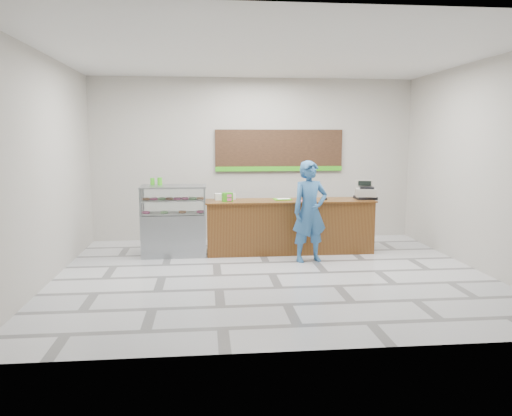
{
  "coord_description": "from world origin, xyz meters",
  "views": [
    {
      "loc": [
        -1.07,
        -7.9,
        2.22
      ],
      "look_at": [
        -0.17,
        0.9,
        0.97
      ],
      "focal_mm": 35.0,
      "sensor_mm": 36.0,
      "label": 1
    }
  ],
  "objects": [
    {
      "name": "straw_cup",
      "position": [
        -0.52,
        1.73,
        1.09
      ],
      "size": [
        0.08,
        0.08,
        0.12
      ],
      "primitive_type": "cylinder",
      "color": "silver",
      "rests_on": "sales_counter"
    },
    {
      "name": "napkin_box",
      "position": [
        -0.82,
        1.69,
        1.09
      ],
      "size": [
        0.17,
        0.17,
        0.13
      ],
      "primitive_type": "cube",
      "rotation": [
        0.0,
        0.0,
        0.14
      ],
      "color": "white",
      "rests_on": "sales_counter"
    },
    {
      "name": "card_terminal",
      "position": [
        1.23,
        1.53,
        1.05
      ],
      "size": [
        0.08,
        0.16,
        0.04
      ],
      "primitive_type": "cube",
      "rotation": [
        0.0,
        0.0,
        0.03
      ],
      "color": "black",
      "rests_on": "sales_counter"
    },
    {
      "name": "menu_board",
      "position": [
        0.55,
        2.96,
        1.93
      ],
      "size": [
        2.8,
        0.06,
        0.9
      ],
      "color": "black",
      "rests_on": "back_wall"
    },
    {
      "name": "display_case",
      "position": [
        -1.67,
        1.55,
        0.68
      ],
      "size": [
        1.22,
        0.72,
        1.33
      ],
      "color": "gray",
      "rests_on": "floor"
    },
    {
      "name": "serving_tray",
      "position": [
        0.42,
        1.61,
        1.04
      ],
      "size": [
        0.35,
        0.26,
        0.02
      ],
      "rotation": [
        0.0,
        0.0,
        0.07
      ],
      "color": "#3FBF0C",
      "rests_on": "sales_counter"
    },
    {
      "name": "sales_counter",
      "position": [
        0.55,
        1.55,
        0.52
      ],
      "size": [
        3.26,
        0.76,
        1.03
      ],
      "color": "brown",
      "rests_on": "floor"
    },
    {
      "name": "customer",
      "position": [
        0.79,
        0.81,
        0.91
      ],
      "size": [
        0.74,
        0.57,
        1.82
      ],
      "primitive_type": "imported",
      "rotation": [
        0.0,
        0.0,
        0.22
      ],
      "color": "#2E5F94",
      "rests_on": "floor"
    },
    {
      "name": "green_cup_left",
      "position": [
        -2.08,
        1.77,
        1.39
      ],
      "size": [
        0.08,
        0.08,
        0.13
      ],
      "primitive_type": "cylinder",
      "color": "green",
      "rests_on": "display_case"
    },
    {
      "name": "green_cup_right",
      "position": [
        -1.93,
        1.71,
        1.4
      ],
      "size": [
        0.09,
        0.09,
        0.14
      ],
      "primitive_type": "cylinder",
      "color": "green",
      "rests_on": "display_case"
    },
    {
      "name": "promo_box",
      "position": [
        -0.66,
        1.45,
        1.11
      ],
      "size": [
        0.21,
        0.17,
        0.17
      ],
      "primitive_type": "cube",
      "rotation": [
        0.0,
        0.0,
        0.25
      ],
      "color": "green",
      "rests_on": "sales_counter"
    },
    {
      "name": "cash_register",
      "position": [
        2.05,
        1.55,
        1.17
      ],
      "size": [
        0.46,
        0.48,
        0.36
      ],
      "rotation": [
        0.0,
        0.0,
        -0.22
      ],
      "color": "black",
      "rests_on": "sales_counter"
    },
    {
      "name": "ceiling",
      "position": [
        0.0,
        0.0,
        3.5
      ],
      "size": [
        7.0,
        7.0,
        0.0
      ],
      "primitive_type": "plane",
      "rotation": [
        3.14,
        0.0,
        0.0
      ],
      "color": "silver",
      "rests_on": "back_wall"
    },
    {
      "name": "donut_decal",
      "position": [
        0.79,
        1.38,
        1.03
      ],
      "size": [
        0.15,
        0.15,
        0.0
      ],
      "primitive_type": "cylinder",
      "color": "#EB5598",
      "rests_on": "sales_counter"
    },
    {
      "name": "floor",
      "position": [
        0.0,
        0.0,
        0.0
      ],
      "size": [
        7.0,
        7.0,
        0.0
      ],
      "primitive_type": "plane",
      "color": "silver",
      "rests_on": "ground"
    },
    {
      "name": "back_wall",
      "position": [
        0.0,
        3.0,
        1.75
      ],
      "size": [
        7.0,
        0.0,
        7.0
      ],
      "primitive_type": "plane",
      "rotation": [
        1.57,
        0.0,
        0.0
      ],
      "color": "#B4AFA6",
      "rests_on": "floor"
    }
  ]
}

